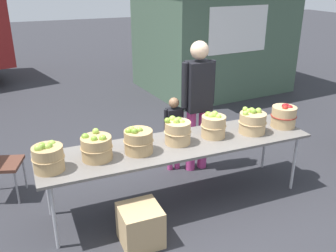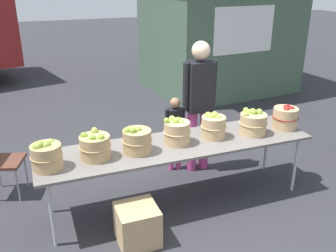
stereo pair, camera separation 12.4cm
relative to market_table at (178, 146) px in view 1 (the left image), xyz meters
The scene contains 13 objects.
ground_plane 0.72m from the market_table, ahead, with size 40.00×40.00×0.00m, color #2D2D33.
market_table is the anchor object (origin of this frame).
apple_basket_green_0 1.41m from the market_table, behind, with size 0.31×0.31×0.30m.
apple_basket_green_1 0.93m from the market_table, behind, with size 0.33×0.33×0.30m.
apple_basket_green_2 0.51m from the market_table, behind, with size 0.32×0.32×0.30m.
apple_basket_green_3 0.18m from the market_table, 91.09° to the left, with size 0.31×0.31×0.31m.
apple_basket_green_4 0.49m from the market_table, ahead, with size 0.30×0.30×0.30m.
apple_basket_green_5 0.96m from the market_table, ahead, with size 0.33×0.33×0.30m.
apple_basket_red_0 1.42m from the market_table, ahead, with size 0.32×0.32×0.30m.
vendor_adult 0.92m from the market_table, 48.68° to the left, with size 0.46×0.24×1.76m.
child_customer 0.80m from the market_table, 70.09° to the left, with size 0.27×0.15×1.03m.
food_kiosk 4.98m from the market_table, 56.74° to the left, with size 3.75×3.21×2.74m.
produce_crate 0.98m from the market_table, 140.59° to the right, with size 0.40×0.40×0.40m, color tan.
Camera 1 is at (-1.57, -3.45, 2.51)m, focal length 39.81 mm.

